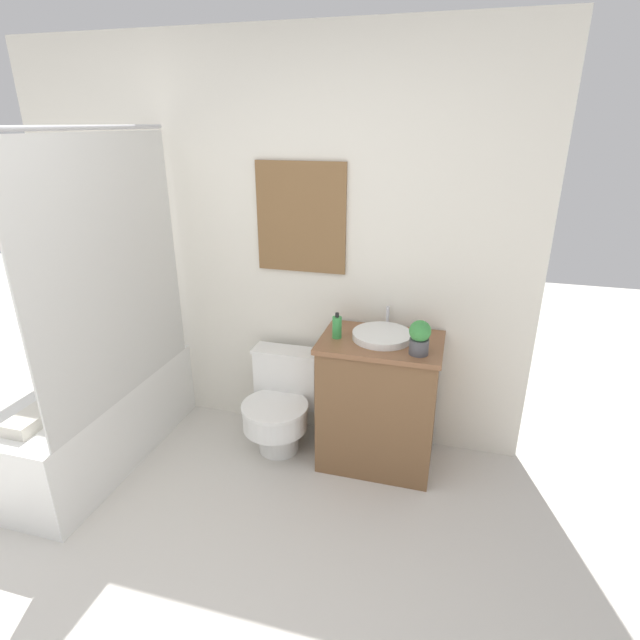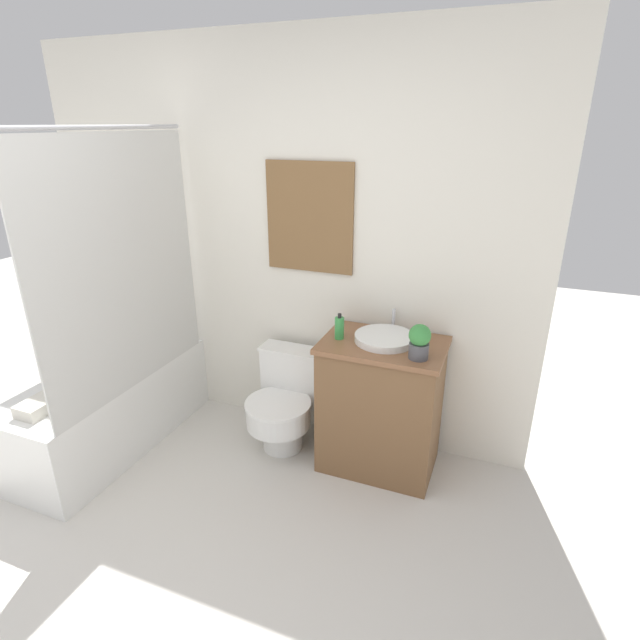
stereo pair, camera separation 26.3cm
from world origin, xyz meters
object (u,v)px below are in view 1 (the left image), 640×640
at_px(toilet, 281,404).
at_px(sink, 382,335).
at_px(soap_bottle, 337,327).
at_px(potted_plant, 420,337).

height_order(toilet, sink, sink).
distance_m(sink, soap_bottle, 0.27).
bearing_deg(potted_plant, sink, 146.08).
bearing_deg(toilet, potted_plant, -7.78).
xyz_separation_m(sink, soap_bottle, (-0.26, -0.06, 0.05)).
xyz_separation_m(toilet, soap_bottle, (0.37, -0.02, 0.59)).
bearing_deg(sink, soap_bottle, -167.41).
relative_size(toilet, potted_plant, 3.27).
distance_m(toilet, soap_bottle, 0.70).
height_order(sink, potted_plant, potted_plant).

